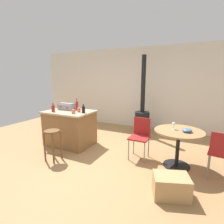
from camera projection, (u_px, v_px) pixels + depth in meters
The scene contains 17 objects.
ground_plane at pixel (103, 158), 3.78m from camera, with size 8.80×8.80×0.00m, color #A37A4C.
back_wall at pixel (142, 89), 5.93m from camera, with size 8.00×0.10×2.70m, color silver.
kitchen_island at pixel (70, 128), 4.51m from camera, with size 1.20×0.87×0.89m.
wooden_stool at pixel (52, 139), 3.64m from camera, with size 0.31×0.31×0.65m.
dining_table at pixel (178, 139), 3.36m from camera, with size 0.92×0.92×0.73m.
folding_chair_near at pixel (222, 152), 2.91m from camera, with size 0.45×0.45×0.86m.
folding_chair_far at pixel (140, 135), 3.76m from camera, with size 0.40×0.40×0.86m.
wood_stove at pixel (142, 116), 5.32m from camera, with size 0.44×0.45×2.36m.
toolbox at pixel (67, 107), 4.60m from camera, with size 0.44×0.24×0.17m.
bottle_0 at pixel (53, 108), 4.31m from camera, with size 0.08×0.08×0.22m.
bottle_1 at pixel (77, 106), 4.51m from camera, with size 0.06×0.06×0.31m.
bottle_2 at pixel (83, 109), 4.18m from camera, with size 0.08×0.08×0.21m.
cup_0 at pixel (73, 112), 4.10m from camera, with size 0.11×0.08×0.10m.
cup_1 at pixel (79, 110), 4.30m from camera, with size 0.11×0.08×0.10m.
wine_glass at pixel (174, 124), 3.37m from camera, with size 0.07×0.07×0.14m.
serving_bowl at pixel (187, 130), 3.21m from camera, with size 0.18×0.18×0.07m, color #4C7099.
cardboard_box at pixel (171, 186), 2.56m from camera, with size 0.51×0.36×0.32m, color tan.
Camera 1 is at (1.71, -3.07, 1.73)m, focal length 28.00 mm.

